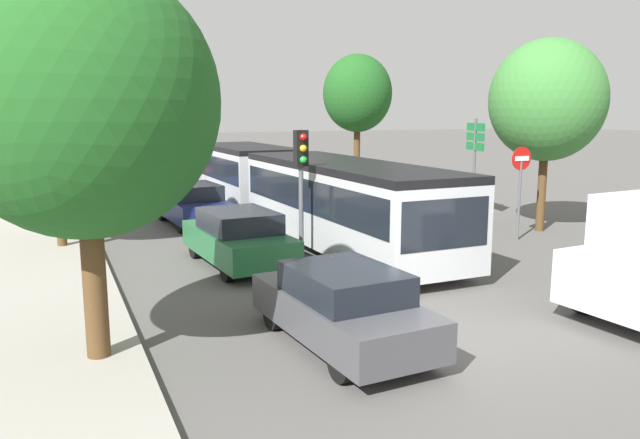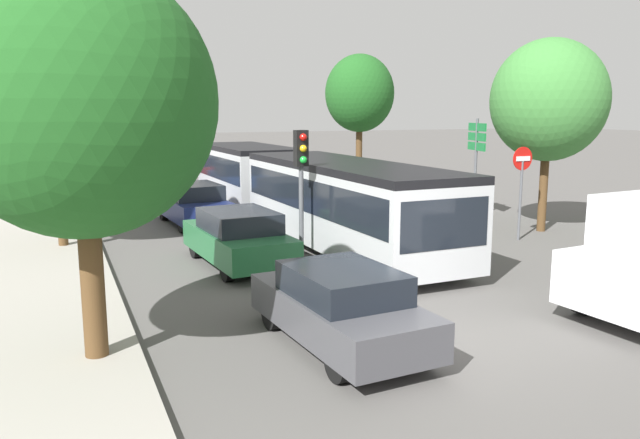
{
  "view_description": "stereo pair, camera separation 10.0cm",
  "coord_description": "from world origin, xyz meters",
  "px_view_note": "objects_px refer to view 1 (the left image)",
  "views": [
    {
      "loc": [
        -5.94,
        -8.71,
        3.89
      ],
      "look_at": [
        0.2,
        5.3,
        1.2
      ],
      "focal_mm": 35.0,
      "sensor_mm": 36.0,
      "label": 1
    },
    {
      "loc": [
        -5.85,
        -8.75,
        3.89
      ],
      "look_at": [
        0.2,
        5.3,
        1.2
      ],
      "focal_mm": 35.0,
      "sensor_mm": 36.0,
      "label": 2
    }
  ],
  "objects_px": {
    "queued_car_graphite": "(342,306)",
    "direction_sign_post": "(475,148)",
    "queued_car_red": "(134,172)",
    "no_entry_sign": "(520,178)",
    "tree_left_near": "(84,109)",
    "tree_right_mid": "(358,96)",
    "traffic_light": "(301,166)",
    "articulated_bus": "(295,186)",
    "tree_left_mid": "(52,98)",
    "queued_car_green": "(238,238)",
    "queued_car_navy": "(192,204)",
    "queued_car_blue": "(151,182)",
    "city_bus_rear": "(109,145)",
    "tree_right_near": "(547,101)"
  },
  "relations": [
    {
      "from": "queued_car_graphite",
      "to": "direction_sign_post",
      "type": "height_order",
      "value": "direction_sign_post"
    },
    {
      "from": "queued_car_red",
      "to": "no_entry_sign",
      "type": "bearing_deg",
      "value": -159.21
    },
    {
      "from": "queued_car_red",
      "to": "tree_left_near",
      "type": "bearing_deg",
      "value": 167.74
    },
    {
      "from": "no_entry_sign",
      "to": "tree_right_mid",
      "type": "height_order",
      "value": "tree_right_mid"
    },
    {
      "from": "traffic_light",
      "to": "tree_right_mid",
      "type": "distance_m",
      "value": 16.41
    },
    {
      "from": "articulated_bus",
      "to": "tree_left_near",
      "type": "relative_size",
      "value": 2.78
    },
    {
      "from": "queued_car_red",
      "to": "tree_left_mid",
      "type": "bearing_deg",
      "value": 161.91
    },
    {
      "from": "queued_car_graphite",
      "to": "direction_sign_post",
      "type": "relative_size",
      "value": 1.11
    },
    {
      "from": "tree_left_mid",
      "to": "queued_car_graphite",
      "type": "bearing_deg",
      "value": -67.16
    },
    {
      "from": "articulated_bus",
      "to": "queued_car_green",
      "type": "xyz_separation_m",
      "value": [
        -3.17,
        -4.13,
        -0.71
      ]
    },
    {
      "from": "queued_car_navy",
      "to": "tree_right_mid",
      "type": "relative_size",
      "value": 0.63
    },
    {
      "from": "no_entry_sign",
      "to": "tree_left_near",
      "type": "bearing_deg",
      "value": -68.98
    },
    {
      "from": "tree_left_mid",
      "to": "direction_sign_post",
      "type": "bearing_deg",
      "value": -1.76
    },
    {
      "from": "traffic_light",
      "to": "no_entry_sign",
      "type": "bearing_deg",
      "value": 89.49
    },
    {
      "from": "tree_left_mid",
      "to": "tree_right_mid",
      "type": "distance_m",
      "value": 17.24
    },
    {
      "from": "tree_right_mid",
      "to": "queued_car_red",
      "type": "bearing_deg",
      "value": 151.38
    },
    {
      "from": "no_entry_sign",
      "to": "queued_car_red",
      "type": "bearing_deg",
      "value": -155.51
    },
    {
      "from": "queued_car_blue",
      "to": "direction_sign_post",
      "type": "bearing_deg",
      "value": -137.89
    },
    {
      "from": "queued_car_red",
      "to": "traffic_light",
      "type": "xyz_separation_m",
      "value": [
        1.67,
        -19.42,
        1.8
      ]
    },
    {
      "from": "tree_right_mid",
      "to": "no_entry_sign",
      "type": "bearing_deg",
      "value": -96.38
    },
    {
      "from": "city_bus_rear",
      "to": "queued_car_navy",
      "type": "height_order",
      "value": "city_bus_rear"
    },
    {
      "from": "queued_car_green",
      "to": "direction_sign_post",
      "type": "bearing_deg",
      "value": -75.06
    },
    {
      "from": "queued_car_graphite",
      "to": "no_entry_sign",
      "type": "relative_size",
      "value": 1.41
    },
    {
      "from": "direction_sign_post",
      "to": "tree_left_mid",
      "type": "xyz_separation_m",
      "value": [
        -13.74,
        0.42,
        1.64
      ]
    },
    {
      "from": "queued_car_navy",
      "to": "direction_sign_post",
      "type": "height_order",
      "value": "direction_sign_post"
    },
    {
      "from": "queued_car_navy",
      "to": "no_entry_sign",
      "type": "bearing_deg",
      "value": -130.99
    },
    {
      "from": "traffic_light",
      "to": "tree_left_near",
      "type": "bearing_deg",
      "value": -50.11
    },
    {
      "from": "queued_car_red",
      "to": "tree_right_near",
      "type": "bearing_deg",
      "value": -154.18
    },
    {
      "from": "articulated_bus",
      "to": "tree_right_mid",
      "type": "relative_size",
      "value": 2.52
    },
    {
      "from": "queued_car_green",
      "to": "no_entry_sign",
      "type": "xyz_separation_m",
      "value": [
        8.68,
        -0.29,
        1.16
      ]
    },
    {
      "from": "queued_car_graphite",
      "to": "tree_right_mid",
      "type": "height_order",
      "value": "tree_right_mid"
    },
    {
      "from": "direction_sign_post",
      "to": "tree_left_near",
      "type": "bearing_deg",
      "value": 45.23
    },
    {
      "from": "tree_right_mid",
      "to": "articulated_bus",
      "type": "bearing_deg",
      "value": -127.28
    },
    {
      "from": "no_entry_sign",
      "to": "tree_left_near",
      "type": "distance_m",
      "value": 13.46
    },
    {
      "from": "tree_right_near",
      "to": "tree_right_mid",
      "type": "bearing_deg",
      "value": 90.57
    },
    {
      "from": "queued_car_graphite",
      "to": "tree_right_mid",
      "type": "relative_size",
      "value": 0.6
    },
    {
      "from": "traffic_light",
      "to": "city_bus_rear",
      "type": "bearing_deg",
      "value": -178.82
    },
    {
      "from": "articulated_bus",
      "to": "no_entry_sign",
      "type": "height_order",
      "value": "no_entry_sign"
    },
    {
      "from": "queued_car_blue",
      "to": "queued_car_red",
      "type": "distance_m",
      "value": 6.14
    },
    {
      "from": "direction_sign_post",
      "to": "traffic_light",
      "type": "bearing_deg",
      "value": 37.73
    },
    {
      "from": "queued_car_navy",
      "to": "traffic_light",
      "type": "height_order",
      "value": "traffic_light"
    },
    {
      "from": "no_entry_sign",
      "to": "direction_sign_post",
      "type": "bearing_deg",
      "value": 164.03
    },
    {
      "from": "queued_car_graphite",
      "to": "tree_left_near",
      "type": "xyz_separation_m",
      "value": [
        -3.77,
        0.92,
        3.22
      ]
    },
    {
      "from": "tree_left_near",
      "to": "tree_left_mid",
      "type": "height_order",
      "value": "tree_left_mid"
    },
    {
      "from": "articulated_bus",
      "to": "city_bus_rear",
      "type": "xyz_separation_m",
      "value": [
        -3.17,
        29.62,
        -0.07
      ]
    },
    {
      "from": "queued_car_green",
      "to": "tree_right_near",
      "type": "distance_m",
      "value": 10.92
    },
    {
      "from": "city_bus_rear",
      "to": "tree_left_near",
      "type": "bearing_deg",
      "value": 171.41
    },
    {
      "from": "queued_car_green",
      "to": "queued_car_red",
      "type": "distance_m",
      "value": 19.01
    },
    {
      "from": "queued_car_blue",
      "to": "tree_right_near",
      "type": "relative_size",
      "value": 0.74
    },
    {
      "from": "traffic_light",
      "to": "no_entry_sign",
      "type": "xyz_separation_m",
      "value": [
        7.12,
        0.11,
        -0.62
      ]
    }
  ]
}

